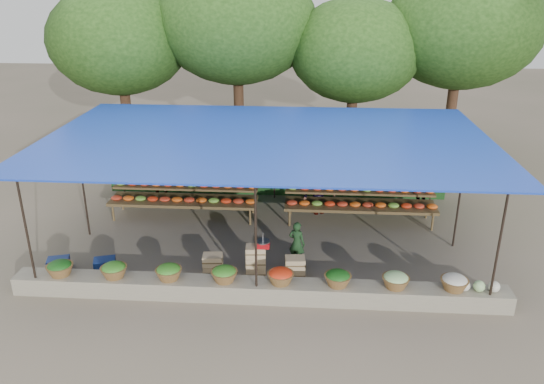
# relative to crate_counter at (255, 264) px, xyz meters

# --- Properties ---
(ground) EXTENTS (60.00, 60.00, 0.00)m
(ground) POSITION_rel_crate_counter_xyz_m (0.15, 1.84, -0.31)
(ground) COLOR #615B47
(ground) RESTS_ON ground
(stone_curb) EXTENTS (10.60, 0.55, 0.40)m
(stone_curb) POSITION_rel_crate_counter_xyz_m (0.15, -0.91, -0.11)
(stone_curb) COLOR #736B5C
(stone_curb) RESTS_ON ground
(stall_canopy) EXTENTS (10.80, 6.60, 2.82)m
(stall_canopy) POSITION_rel_crate_counter_xyz_m (0.15, 1.91, 2.36)
(stall_canopy) COLOR black
(stall_canopy) RESTS_ON ground
(produce_baskets) EXTENTS (8.98, 0.58, 0.34)m
(produce_baskets) POSITION_rel_crate_counter_xyz_m (0.05, -0.91, 0.25)
(produce_baskets) COLOR brown
(produce_baskets) RESTS_ON stone_curb
(netting_backdrop) EXTENTS (10.60, 0.06, 2.50)m
(netting_backdrop) POSITION_rel_crate_counter_xyz_m (0.15, 4.99, 0.94)
(netting_backdrop) COLOR #19481C
(netting_backdrop) RESTS_ON ground
(tree_row) EXTENTS (16.51, 5.50, 7.12)m
(tree_row) POSITION_rel_crate_counter_xyz_m (0.65, 7.92, 4.39)
(tree_row) COLOR #331D12
(tree_row) RESTS_ON ground
(fruit_table_left) EXTENTS (4.21, 0.95, 0.93)m
(fruit_table_left) POSITION_rel_crate_counter_xyz_m (-2.35, 3.19, 0.30)
(fruit_table_left) COLOR #43311B
(fruit_table_left) RESTS_ON ground
(fruit_table_right) EXTENTS (4.21, 0.95, 0.93)m
(fruit_table_right) POSITION_rel_crate_counter_xyz_m (2.65, 3.19, 0.30)
(fruit_table_right) COLOR #43311B
(fruit_table_right) RESTS_ON ground
(crate_counter) EXTENTS (2.38, 0.38, 0.77)m
(crate_counter) POSITION_rel_crate_counter_xyz_m (0.00, 0.00, 0.00)
(crate_counter) COLOR tan
(crate_counter) RESTS_ON ground
(weighing_scale) EXTENTS (0.33, 0.33, 0.35)m
(weighing_scale) POSITION_rel_crate_counter_xyz_m (0.19, -0.00, 0.54)
(weighing_scale) COLOR red
(weighing_scale) RESTS_ON crate_counter
(vendor_seated) EXTENTS (0.48, 0.41, 1.12)m
(vendor_seated) POSITION_rel_crate_counter_xyz_m (0.95, 0.62, 0.25)
(vendor_seated) COLOR #19391A
(vendor_seated) RESTS_ON ground
(customer_left) EXTENTS (0.93, 0.81, 1.64)m
(customer_left) POSITION_rel_crate_counter_xyz_m (-3.33, 4.30, 0.51)
(customer_left) COLOR slate
(customer_left) RESTS_ON ground
(customer_mid) EXTENTS (1.14, 0.92, 1.54)m
(customer_mid) POSITION_rel_crate_counter_xyz_m (1.51, 3.64, 0.46)
(customer_mid) COLOR slate
(customer_mid) RESTS_ON ground
(customer_right) EXTENTS (0.87, 0.88, 1.49)m
(customer_right) POSITION_rel_crate_counter_xyz_m (4.48, 4.06, 0.44)
(customer_right) COLOR slate
(customer_right) RESTS_ON ground
(blue_crate_front) EXTENTS (0.58, 0.49, 0.30)m
(blue_crate_front) POSITION_rel_crate_counter_xyz_m (-3.55, 0.02, -0.16)
(blue_crate_front) COLOR navy
(blue_crate_front) RESTS_ON ground
(blue_crate_back) EXTENTS (0.57, 0.47, 0.29)m
(blue_crate_back) POSITION_rel_crate_counter_xyz_m (-4.65, -0.03, -0.16)
(blue_crate_back) COLOR navy
(blue_crate_back) RESTS_ON ground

